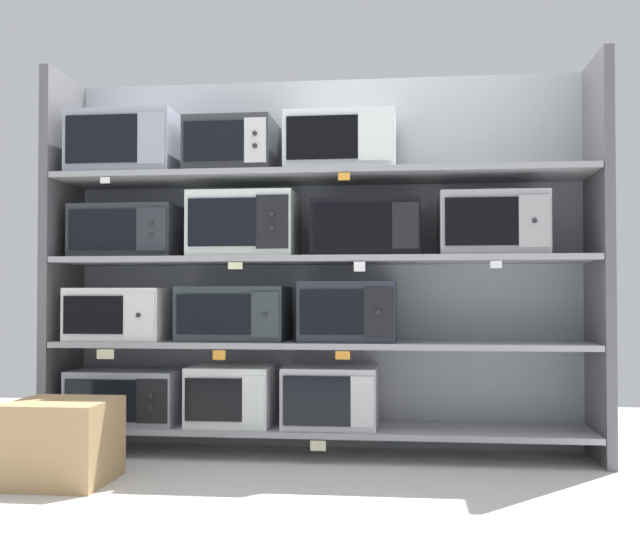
# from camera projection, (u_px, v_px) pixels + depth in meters

# --- Properties ---
(ground) EXTENTS (6.76, 6.00, 0.02)m
(ground) POSITION_uv_depth(u_px,v_px,m) (291.00, 509.00, 3.03)
(ground) COLOR silver
(back_panel) EXTENTS (2.96, 0.04, 2.03)m
(back_panel) POSITION_uv_depth(u_px,v_px,m) (325.00, 263.00, 4.30)
(back_panel) COLOR #9EA3A8
(back_panel) RESTS_ON ground
(upright_left) EXTENTS (0.05, 0.47, 2.03)m
(upright_left) POSITION_uv_depth(u_px,v_px,m) (62.00, 262.00, 4.20)
(upright_left) COLOR #5B5B5E
(upright_left) RESTS_ON ground
(upright_right) EXTENTS (0.05, 0.47, 2.03)m
(upright_right) POSITION_uv_depth(u_px,v_px,m) (599.00, 259.00, 3.89)
(upright_right) COLOR #5B5B5E
(upright_right) RESTS_ON ground
(shelf_0) EXTENTS (2.76, 0.47, 0.03)m
(shelf_0) POSITION_uv_depth(u_px,v_px,m) (320.00, 428.00, 4.02)
(shelf_0) COLOR #99999E
(shelf_0) RESTS_ON ground
(microwave_0) EXTENTS (0.58, 0.41, 0.28)m
(microwave_0) POSITION_uv_depth(u_px,v_px,m) (128.00, 396.00, 4.14)
(microwave_0) COLOR #979AA8
(microwave_0) RESTS_ON shelf_0
(microwave_1) EXTENTS (0.43, 0.42, 0.31)m
(microwave_1) POSITION_uv_depth(u_px,v_px,m) (233.00, 395.00, 4.08)
(microwave_1) COLOR silver
(microwave_1) RESTS_ON shelf_0
(microwave_2) EXTENTS (0.48, 0.42, 0.31)m
(microwave_2) POSITION_uv_depth(u_px,v_px,m) (331.00, 396.00, 4.02)
(microwave_2) COLOR #BCB0BF
(microwave_2) RESTS_ON shelf_0
(price_tag_0) EXTENTS (0.07, 0.00, 0.03)m
(price_tag_0) POSITION_uv_depth(u_px,v_px,m) (113.00, 440.00, 3.90)
(price_tag_0) COLOR orange
(price_tag_1) EXTENTS (0.08, 0.00, 0.05)m
(price_tag_1) POSITION_uv_depth(u_px,v_px,m) (318.00, 446.00, 3.79)
(price_tag_1) COLOR beige
(shelf_1) EXTENTS (2.76, 0.47, 0.03)m
(shelf_1) POSITION_uv_depth(u_px,v_px,m) (320.00, 344.00, 4.03)
(shelf_1) COLOR #99999E
(microwave_3) EXTENTS (0.51, 0.44, 0.28)m
(microwave_3) POSITION_uv_depth(u_px,v_px,m) (123.00, 314.00, 4.15)
(microwave_3) COLOR silver
(microwave_3) RESTS_ON shelf_1
(microwave_4) EXTENTS (0.56, 0.40, 0.28)m
(microwave_4) POSITION_uv_depth(u_px,v_px,m) (235.00, 314.00, 4.09)
(microwave_4) COLOR #2C3538
(microwave_4) RESTS_ON shelf_1
(microwave_5) EXTENTS (0.49, 0.41, 0.31)m
(microwave_5) POSITION_uv_depth(u_px,v_px,m) (348.00, 312.00, 4.02)
(microwave_5) COLOR #272B37
(microwave_5) RESTS_ON shelf_1
(price_tag_2) EXTENTS (0.09, 0.00, 0.05)m
(price_tag_2) POSITION_uv_depth(u_px,v_px,m) (105.00, 354.00, 3.92)
(price_tag_2) COLOR beige
(price_tag_3) EXTENTS (0.06, 0.00, 0.05)m
(price_tag_3) POSITION_uv_depth(u_px,v_px,m) (219.00, 355.00, 3.85)
(price_tag_3) COLOR orange
(price_tag_4) EXTENTS (0.07, 0.00, 0.04)m
(price_tag_4) POSITION_uv_depth(u_px,v_px,m) (343.00, 355.00, 3.78)
(price_tag_4) COLOR orange
(shelf_2) EXTENTS (2.76, 0.47, 0.03)m
(shelf_2) POSITION_uv_depth(u_px,v_px,m) (320.00, 260.00, 4.04)
(shelf_2) COLOR #99999E
(microwave_6) EXTENTS (0.56, 0.34, 0.28)m
(microwave_6) POSITION_uv_depth(u_px,v_px,m) (127.00, 232.00, 4.16)
(microwave_6) COLOR #2C2E34
(microwave_6) RESTS_ON shelf_2
(microwave_7) EXTENTS (0.55, 0.43, 0.34)m
(microwave_7) POSITION_uv_depth(u_px,v_px,m) (245.00, 226.00, 4.09)
(microwave_7) COLOR silver
(microwave_7) RESTS_ON shelf_2
(microwave_8) EXTENTS (0.55, 0.43, 0.28)m
(microwave_8) POSITION_uv_depth(u_px,v_px,m) (367.00, 229.00, 4.02)
(microwave_8) COLOR black
(microwave_8) RESTS_ON shelf_2
(microwave_9) EXTENTS (0.53, 0.42, 0.32)m
(microwave_9) POSITION_uv_depth(u_px,v_px,m) (492.00, 225.00, 3.94)
(microwave_9) COLOR #A59CA1
(microwave_9) RESTS_ON shelf_2
(price_tag_5) EXTENTS (0.07, 0.00, 0.03)m
(price_tag_5) POSITION_uv_depth(u_px,v_px,m) (235.00, 266.00, 3.85)
(price_tag_5) COLOR beige
(price_tag_6) EXTENTS (0.06, 0.00, 0.05)m
(price_tag_6) POSITION_uv_depth(u_px,v_px,m) (360.00, 266.00, 3.78)
(price_tag_6) COLOR white
(price_tag_7) EXTENTS (0.05, 0.00, 0.04)m
(price_tag_7) POSITION_uv_depth(u_px,v_px,m) (496.00, 264.00, 3.71)
(price_tag_7) COLOR white
(shelf_3) EXTENTS (2.76, 0.47, 0.03)m
(shelf_3) POSITION_uv_depth(u_px,v_px,m) (320.00, 177.00, 4.05)
(shelf_3) COLOR #99999E
(microwave_10) EXTENTS (0.56, 0.42, 0.33)m
(microwave_10) POSITION_uv_depth(u_px,v_px,m) (128.00, 146.00, 4.17)
(microwave_10) COLOR #979CAD
(microwave_10) RESTS_ON shelf_3
(microwave_11) EXTENTS (0.45, 0.43, 0.28)m
(microwave_11) POSITION_uv_depth(u_px,v_px,m) (233.00, 149.00, 4.11)
(microwave_11) COLOR #333439
(microwave_11) RESTS_ON shelf_3
(microwave_12) EXTENTS (0.56, 0.39, 0.30)m
(microwave_12) POSITION_uv_depth(u_px,v_px,m) (341.00, 145.00, 4.04)
(microwave_12) COLOR silver
(microwave_12) RESTS_ON shelf_3
(price_tag_8) EXTENTS (0.05, 0.00, 0.03)m
(price_tag_8) POSITION_uv_depth(u_px,v_px,m) (105.00, 180.00, 3.94)
(price_tag_8) COLOR white
(price_tag_9) EXTENTS (0.06, 0.00, 0.04)m
(price_tag_9) POSITION_uv_depth(u_px,v_px,m) (344.00, 176.00, 3.80)
(price_tag_9) COLOR orange
(shipping_carton) EXTENTS (0.43, 0.43, 0.36)m
(shipping_carton) POSITION_uv_depth(u_px,v_px,m) (62.00, 442.00, 3.43)
(shipping_carton) COLOR tan
(shipping_carton) RESTS_ON ground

